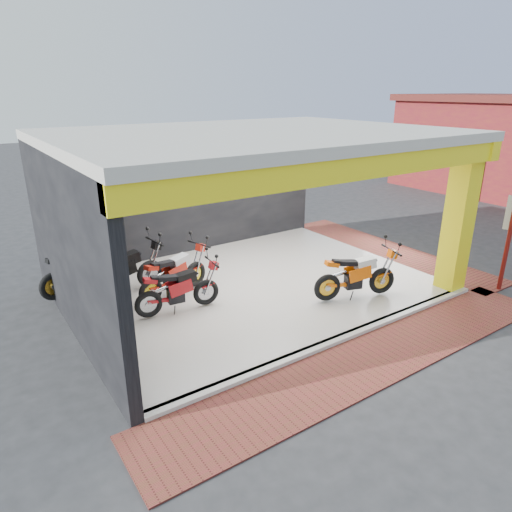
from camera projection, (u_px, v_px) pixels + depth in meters
The scene contains 17 objects.
ground at pixel (308, 320), 9.53m from camera, with size 80.00×80.00×0.00m, color #2D2D30.
showroom_floor at pixel (254, 285), 11.06m from camera, with size 8.00×6.00×0.10m, color silver.
showroom_ceiling at pixel (254, 135), 9.84m from camera, with size 8.40×6.40×0.20m, color beige.
back_wall at pixel (193, 194), 12.88m from camera, with size 8.20×0.20×3.50m, color black.
left_wall at pixel (68, 251), 8.31m from camera, with size 0.20×6.20×3.50m, color black.
corner_column at pixel (459, 220), 10.33m from camera, with size 0.50×0.50×3.50m, color #FFEE15.
header_beam_front at pixel (354, 167), 7.62m from camera, with size 8.40×0.30×0.40m, color #FFEE15.
header_beam_right at pixel (379, 138), 12.06m from camera, with size 0.30×6.40×0.40m, color #FFEE15.
floor_kerb at pixel (342, 338), 8.72m from camera, with size 8.00×0.20×0.10m, color silver.
paver_front at pixel (373, 358), 8.13m from camera, with size 9.00×1.40×0.03m, color maroon.
paver_right at pixel (387, 250), 13.62m from camera, with size 1.40×7.00×0.03m, color maroon.
signpost at pixel (509, 236), 10.47m from camera, with size 0.11×0.34×2.49m.
moto_hero at pixel (383, 268), 10.26m from camera, with size 2.08×0.77×1.27m, color #FF640A, non-canonical shape.
moto_row_a at pixel (195, 262), 10.66m from camera, with size 2.02×0.75×1.23m, color #AC1E12, non-canonical shape.
moto_row_b at pixel (205, 280), 9.74m from camera, with size 1.94×0.72×1.18m, color #B31318, non-canonical shape.
moto_row_c at pixel (110, 257), 10.89m from camera, with size 2.17×0.80×1.33m, color black, non-canonical shape.
moto_row_d at pixel (149, 261), 10.61m from camera, with size 2.18×0.81×1.33m, color black, non-canonical shape.
Camera 1 is at (-5.68, -6.40, 4.54)m, focal length 32.00 mm.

